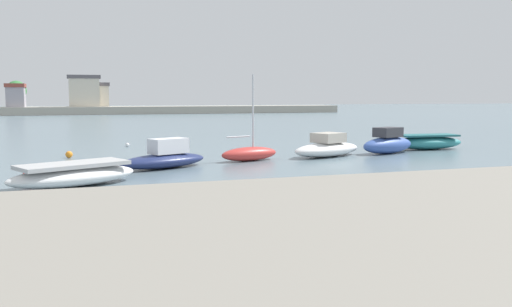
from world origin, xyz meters
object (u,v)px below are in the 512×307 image
object	(u,v)px
moored_boat_1	(74,175)
mooring_buoy_0	(127,145)
moored_boat_4	(327,148)
mooring_buoy_3	(27,175)
moored_boat_2	(165,158)
mooring_buoy_1	(502,171)
moored_boat_6	(427,142)
moored_boat_5	(388,143)
mooring_buoy_2	(69,154)
moored_boat_3	(249,153)

from	to	relation	value
moored_boat_1	mooring_buoy_0	xyz separation A→B (m)	(3.62, 16.85, -0.31)
moored_boat_4	mooring_buoy_3	size ratio (longest dim) A/B	16.70
moored_boat_2	mooring_buoy_0	bearing A→B (deg)	68.78
moored_boat_1	moored_boat_2	bearing A→B (deg)	19.83
mooring_buoy_1	mooring_buoy_3	xyz separation A→B (m)	(-21.21, 5.31, 0.02)
moored_boat_6	moored_boat_2	bearing A→B (deg)	-163.32
moored_boat_2	moored_boat_6	bearing A→B (deg)	-12.38
moored_boat_1	moored_boat_4	bearing A→B (deg)	-0.77
moored_boat_4	moored_boat_6	xyz separation A→B (m)	(8.47, 1.87, -0.04)
moored_boat_1	moored_boat_6	bearing A→B (deg)	-4.91
moored_boat_1	moored_boat_2	size ratio (longest dim) A/B	1.12
moored_boat_6	moored_boat_5	bearing A→B (deg)	-155.51
moored_boat_4	mooring_buoy_0	distance (m)	15.03
moored_boat_6	mooring_buoy_1	size ratio (longest dim) A/B	17.95
moored_boat_4	moored_boat_1	bearing A→B (deg)	-178.56
mooring_buoy_2	mooring_buoy_3	size ratio (longest dim) A/B	1.23
moored_boat_1	moored_boat_5	size ratio (longest dim) A/B	1.22
moored_boat_6	mooring_buoy_2	world-z (taller)	moored_boat_6
moored_boat_5	mooring_buoy_0	bearing A→B (deg)	126.29
moored_boat_2	mooring_buoy_1	bearing A→B (deg)	-50.26
mooring_buoy_3	moored_boat_2	bearing A→B (deg)	15.49
moored_boat_4	moored_boat_6	size ratio (longest dim) A/B	1.06
mooring_buoy_0	mooring_buoy_3	distance (m)	15.32
mooring_buoy_2	moored_boat_5	bearing A→B (deg)	-10.82
moored_boat_3	mooring_buoy_1	distance (m)	13.08
moored_boat_1	moored_boat_6	size ratio (longest dim) A/B	1.10
moored_boat_4	moored_boat_3	bearing A→B (deg)	163.86
mooring_buoy_0	mooring_buoy_2	size ratio (longest dim) A/B	0.69
moored_boat_1	moored_boat_4	distance (m)	16.00
moored_boat_3	moored_boat_6	bearing A→B (deg)	-6.48
moored_boat_3	mooring_buoy_3	size ratio (longest dim) A/B	14.54
moored_boat_2	mooring_buoy_1	distance (m)	16.43
moored_boat_6	mooring_buoy_0	bearing A→B (deg)	160.95
moored_boat_3	moored_boat_5	distance (m)	9.64
moored_boat_4	mooring_buoy_2	size ratio (longest dim) A/B	13.54
moored_boat_2	mooring_buoy_3	size ratio (longest dim) A/B	15.51
moored_boat_5	mooring_buoy_2	size ratio (longest dim) A/B	11.49
moored_boat_3	mooring_buoy_2	bearing A→B (deg)	137.48
mooring_buoy_1	mooring_buoy_2	bearing A→B (deg)	145.56
mooring_buoy_1	moored_boat_5	bearing A→B (deg)	91.10
moored_boat_4	mooring_buoy_1	world-z (taller)	moored_boat_4
moored_boat_1	moored_boat_5	xyz separation A→B (m)	(19.02, 6.97, 0.20)
moored_boat_3	mooring_buoy_3	xyz separation A→B (m)	(-11.43, -3.37, -0.26)
moored_boat_1	moored_boat_3	size ratio (longest dim) A/B	1.19
mooring_buoy_1	mooring_buoy_2	world-z (taller)	mooring_buoy_2
mooring_buoy_1	mooring_buoy_3	world-z (taller)	mooring_buoy_3
moored_boat_3	moored_boat_1	bearing A→B (deg)	-164.46
moored_boat_4	mooring_buoy_1	distance (m)	10.39
mooring_buoy_0	mooring_buoy_3	world-z (taller)	mooring_buoy_3
moored_boat_1	mooring_buoy_0	world-z (taller)	moored_boat_1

